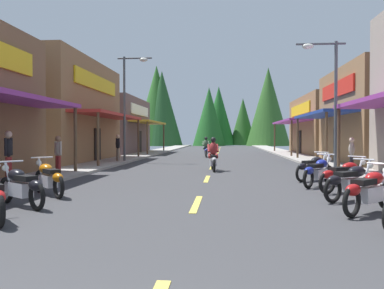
# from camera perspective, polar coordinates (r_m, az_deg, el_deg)

# --- Properties ---
(ground) EXTENTS (10.14, 82.40, 0.10)m
(ground) POSITION_cam_1_polar(r_m,az_deg,el_deg) (27.49, 3.26, -2.29)
(ground) COLOR #38383A
(sidewalk_left) EXTENTS (2.22, 82.40, 0.12)m
(sidewalk_left) POSITION_cam_1_polar(r_m,az_deg,el_deg) (28.32, -9.35, -1.97)
(sidewalk_left) COLOR #9E9991
(sidewalk_left) RESTS_ON ground
(sidewalk_right) EXTENTS (2.22, 82.40, 0.12)m
(sidewalk_right) POSITION_cam_1_polar(r_m,az_deg,el_deg) (28.02, 16.00, -2.04)
(sidewalk_right) COLOR #9E9991
(sidewalk_right) RESTS_ON ground
(centerline_dashes) EXTENTS (0.16, 55.90, 0.01)m
(centerline_dashes) POSITION_cam_1_polar(r_m,az_deg,el_deg) (29.73, 3.37, -1.91)
(centerline_dashes) COLOR #E0C64C
(centerline_dashes) RESTS_ON ground
(storefront_left_middle) EXTENTS (9.37, 10.99, 6.30)m
(storefront_left_middle) POSITION_cam_1_polar(r_m,az_deg,el_deg) (27.29, -20.83, 4.33)
(storefront_left_middle) COLOR olive
(storefront_left_middle) RESTS_ON ground
(storefront_left_far) EXTENTS (9.67, 10.35, 5.13)m
(storefront_left_far) POSITION_cam_1_polar(r_m,az_deg,el_deg) (39.09, -13.00, 2.56)
(storefront_left_far) COLOR brown
(storefront_left_far) RESTS_ON ground
(storefront_right_far) EXTENTS (10.78, 12.01, 5.05)m
(storefront_right_far) POSITION_cam_1_polar(r_m,az_deg,el_deg) (37.90, 21.67, 2.49)
(storefront_right_far) COLOR olive
(storefront_right_far) RESTS_ON ground
(streetlamp_left) EXTENTS (2.11, 0.30, 6.47)m
(streetlamp_left) POSITION_cam_1_polar(r_m,az_deg,el_deg) (25.16, -8.83, 7.04)
(streetlamp_left) COLOR #474C51
(streetlamp_left) RESTS_ON ground
(streetlamp_right) EXTENTS (2.11, 0.30, 5.73)m
(streetlamp_right) POSITION_cam_1_polar(r_m,az_deg,el_deg) (18.69, 18.61, 7.76)
(streetlamp_right) COLOR #474C51
(streetlamp_right) RESTS_ON ground
(motorcycle_parked_right_2) EXTENTS (1.57, 1.59, 1.04)m
(motorcycle_parked_right_2) POSITION_cam_1_polar(r_m,az_deg,el_deg) (9.28, 23.68, -5.91)
(motorcycle_parked_right_2) COLOR black
(motorcycle_parked_right_2) RESTS_ON ground
(motorcycle_parked_right_3) EXTENTS (1.74, 1.41, 1.04)m
(motorcycle_parked_right_3) POSITION_cam_1_polar(r_m,az_deg,el_deg) (10.92, 21.52, -4.84)
(motorcycle_parked_right_3) COLOR black
(motorcycle_parked_right_3) RESTS_ON ground
(motorcycle_parked_right_4) EXTENTS (1.81, 1.31, 1.04)m
(motorcycle_parked_right_4) POSITION_cam_1_polar(r_m,az_deg,el_deg) (12.43, 20.71, -4.11)
(motorcycle_parked_right_4) COLOR black
(motorcycle_parked_right_4) RESTS_ON ground
(motorcycle_parked_right_5) EXTENTS (1.37, 1.76, 1.04)m
(motorcycle_parked_right_5) POSITION_cam_1_polar(r_m,az_deg,el_deg) (13.62, 17.41, -3.62)
(motorcycle_parked_right_5) COLOR black
(motorcycle_parked_right_5) RESTS_ON ground
(motorcycle_parked_right_6) EXTENTS (1.59, 1.58, 1.04)m
(motorcycle_parked_right_6) POSITION_cam_1_polar(r_m,az_deg,el_deg) (15.32, 16.72, -3.09)
(motorcycle_parked_right_6) COLOR black
(motorcycle_parked_right_6) RESTS_ON ground
(motorcycle_parked_left_2) EXTENTS (1.77, 1.37, 1.04)m
(motorcycle_parked_left_2) POSITION_cam_1_polar(r_m,az_deg,el_deg) (10.03, -22.94, -5.38)
(motorcycle_parked_left_2) COLOR black
(motorcycle_parked_left_2) RESTS_ON ground
(motorcycle_parked_left_3) EXTENTS (1.54, 1.62, 1.04)m
(motorcycle_parked_left_3) POSITION_cam_1_polar(r_m,az_deg,el_deg) (11.65, -19.55, -4.45)
(motorcycle_parked_left_3) COLOR black
(motorcycle_parked_left_3) RESTS_ON ground
(rider_cruising_lead) EXTENTS (0.61, 2.14, 1.57)m
(rider_cruising_lead) POSITION_cam_1_polar(r_m,az_deg,el_deg) (18.77, 3.01, -1.75)
(rider_cruising_lead) COLOR black
(rider_cruising_lead) RESTS_ON ground
(rider_cruising_trailing) EXTENTS (0.60, 2.14, 1.57)m
(rider_cruising_trailing) POSITION_cam_1_polar(r_m,az_deg,el_deg) (31.11, 1.98, -0.58)
(rider_cruising_trailing) COLOR black
(rider_cruising_trailing) RESTS_ON ground
(pedestrian_by_shop) EXTENTS (0.44, 0.44, 1.63)m
(pedestrian_by_shop) POSITION_cam_1_polar(r_m,az_deg,el_deg) (17.06, -18.36, -1.14)
(pedestrian_by_shop) COLOR maroon
(pedestrian_by_shop) RESTS_ON ground
(pedestrian_browsing) EXTENTS (0.39, 0.52, 1.56)m
(pedestrian_browsing) POSITION_cam_1_polar(r_m,az_deg,el_deg) (18.83, 21.58, -1.08)
(pedestrian_browsing) COLOR black
(pedestrian_browsing) RESTS_ON ground
(pedestrian_waiting) EXTENTS (0.30, 0.57, 1.80)m
(pedestrian_waiting) POSITION_cam_1_polar(r_m,az_deg,el_deg) (15.18, -24.45, -1.04)
(pedestrian_waiting) COLOR maroon
(pedestrian_waiting) RESTS_ON ground
(pedestrian_strolling) EXTENTS (0.41, 0.49, 1.72)m
(pedestrian_strolling) POSITION_cam_1_polar(r_m,az_deg,el_deg) (24.59, -10.42, -0.27)
(pedestrian_strolling) COLOR #726659
(pedestrian_strolling) RESTS_ON ground
(treeline_backdrop) EXTENTS (26.17, 11.88, 13.51)m
(treeline_backdrop) POSITION_cam_1_polar(r_m,az_deg,el_deg) (68.88, 1.59, 4.90)
(treeline_backdrop) COLOR #2A5C23
(treeline_backdrop) RESTS_ON ground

